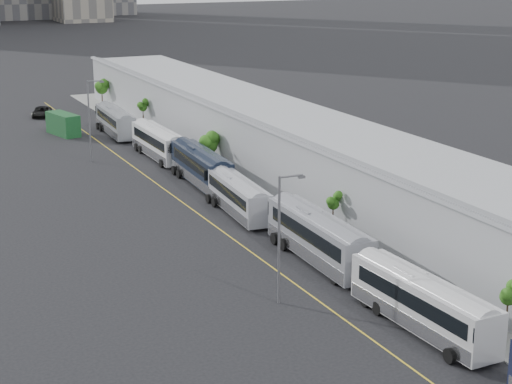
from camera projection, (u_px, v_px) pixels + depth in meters
sidewalk at (352, 230)px, 76.10m from camera, size 10.00×170.00×0.12m
lane_line at (244, 247)px, 71.80m from camera, size 0.12×160.00×0.02m
depot at (391, 188)px, 76.80m from camera, size 12.45×160.40×7.20m
bus_2 at (422, 308)px, 55.61m from camera, size 3.04×12.87×3.74m
bus_3 at (318, 241)px, 68.14m from camera, size 3.22×13.69×3.98m
bus_4 at (238, 199)px, 80.62m from camera, size 3.34×12.17×3.51m
bus_5 at (201, 169)px, 91.02m from camera, size 3.36×13.34×3.86m
bus_6 at (159, 145)px, 102.65m from camera, size 2.87×12.86×3.76m
bus_7 at (116, 124)px, 115.83m from camera, size 3.08×12.64×3.67m
tree_1 at (508, 296)px, 53.92m from camera, size 1.12×1.12×3.65m
tree_2 at (333, 204)px, 73.04m from camera, size 1.04×1.04×3.86m
tree_3 at (209, 142)px, 96.19m from camera, size 2.12×2.12×4.46m
tree_4 at (143, 107)px, 118.40m from camera, size 1.21×1.21×4.04m
tree_5 at (102, 86)px, 135.60m from camera, size 1.94×1.94×4.44m
street_lamp_near at (281, 231)px, 59.04m from camera, size 2.04×0.22×9.26m
street_lamp_far at (91, 116)px, 99.76m from camera, size 2.04×0.22×9.66m
shipping_container at (63, 124)px, 115.92m from camera, size 3.57×6.45×2.94m
suv at (42, 112)px, 128.99m from camera, size 4.10×5.91×1.50m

